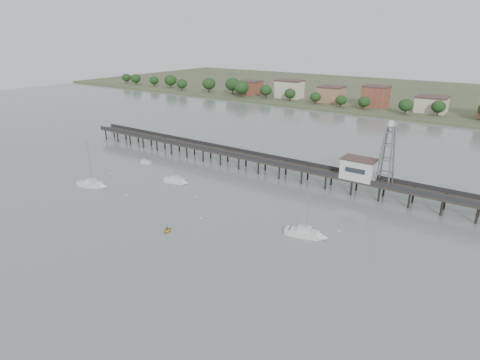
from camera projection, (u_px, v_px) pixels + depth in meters
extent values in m
plane|color=slate|center=(94.00, 268.00, 69.96)|extent=(500.00, 500.00, 0.00)
cube|color=#2D2823|center=(272.00, 162.00, 114.59)|extent=(150.00, 5.00, 0.50)
cube|color=#333335|center=(268.00, 161.00, 112.48)|extent=(150.00, 0.12, 1.10)
cube|color=#333335|center=(277.00, 157.00, 116.15)|extent=(150.00, 0.12, 1.10)
cylinder|color=black|center=(106.00, 135.00, 153.40)|extent=(0.50, 0.50, 4.40)
cylinder|color=black|center=(114.00, 133.00, 156.31)|extent=(0.50, 0.50, 4.40)
cylinder|color=black|center=(269.00, 170.00, 113.81)|extent=(0.50, 0.50, 4.40)
cylinder|color=black|center=(275.00, 167.00, 116.72)|extent=(0.50, 0.50, 4.40)
cube|color=silver|center=(358.00, 169.00, 100.08)|extent=(8.00, 5.00, 5.00)
cube|color=#4C3833|center=(360.00, 159.00, 99.16)|extent=(8.40, 5.40, 0.30)
cube|color=slate|center=(391.00, 127.00, 92.52)|extent=(1.80, 1.80, 0.30)
cube|color=silver|center=(391.00, 123.00, 92.26)|extent=(0.90, 0.90, 1.20)
cube|color=silver|center=(91.00, 185.00, 106.55)|extent=(6.45, 4.13, 1.65)
cone|color=silver|center=(104.00, 186.00, 105.54)|extent=(3.12, 3.02, 2.34)
cube|color=silver|center=(91.00, 181.00, 106.15)|extent=(3.13, 2.62, 0.75)
cylinder|color=#A5A8AA|center=(90.00, 162.00, 104.20)|extent=(0.18, 0.18, 11.28)
cylinder|color=#A5A8AA|center=(87.00, 178.00, 106.23)|extent=(3.36, 1.23, 0.12)
cube|color=silver|center=(175.00, 181.00, 109.16)|extent=(5.25, 3.03, 1.65)
cone|color=silver|center=(185.00, 183.00, 108.09)|extent=(2.45, 2.35, 1.92)
cube|color=silver|center=(175.00, 177.00, 108.75)|extent=(2.49, 2.01, 0.75)
cylinder|color=#A5A8AA|center=(175.00, 162.00, 107.15)|extent=(0.18, 0.18, 9.26)
cylinder|color=#A5A8AA|center=(172.00, 175.00, 108.85)|extent=(2.83, 0.79, 0.12)
cube|color=silver|center=(304.00, 234.00, 80.58)|extent=(6.42, 3.72, 1.65)
cone|color=silver|center=(323.00, 237.00, 79.28)|extent=(3.00, 2.88, 2.35)
cube|color=silver|center=(304.00, 229.00, 80.17)|extent=(3.05, 2.46, 0.75)
cylinder|color=#A5A8AA|center=(308.00, 205.00, 78.19)|extent=(0.18, 0.18, 11.32)
cylinder|color=#A5A8AA|center=(300.00, 226.00, 80.33)|extent=(3.45, 0.95, 0.12)
cube|color=silver|center=(146.00, 163.00, 125.35)|extent=(3.44, 1.78, 0.91)
cube|color=silver|center=(144.00, 161.00, 125.48)|extent=(1.23, 1.23, 0.55)
imported|color=gold|center=(167.00, 231.00, 82.72)|extent=(1.89, 1.20, 2.55)
imported|color=black|center=(167.00, 231.00, 82.72)|extent=(0.79, 1.12, 0.25)
ellipsoid|color=beige|center=(201.00, 218.00, 88.51)|extent=(0.56, 0.56, 0.39)
ellipsoid|color=beige|center=(126.00, 195.00, 101.01)|extent=(0.56, 0.56, 0.39)
ellipsoid|color=beige|center=(111.00, 174.00, 116.29)|extent=(0.56, 0.56, 0.39)
ellipsoid|color=beige|center=(339.00, 231.00, 82.81)|extent=(0.56, 0.56, 0.39)
ellipsoid|color=beige|center=(195.00, 197.00, 99.85)|extent=(0.56, 0.56, 0.39)
cube|color=#475133|center=(421.00, 96.00, 257.34)|extent=(500.00, 170.00, 1.40)
cube|color=brown|center=(251.00, 87.00, 256.88)|extent=(13.00, 10.50, 9.00)
cube|color=brown|center=(289.00, 90.00, 241.70)|extent=(13.00, 10.50, 9.00)
cube|color=brown|center=(331.00, 94.00, 227.06)|extent=(13.00, 10.50, 9.00)
cube|color=brown|center=(375.00, 98.00, 213.50)|extent=(13.00, 10.50, 9.00)
cube|color=brown|center=(432.00, 103.00, 198.32)|extent=(13.00, 10.50, 9.00)
ellipsoid|color=#1B3515|center=(203.00, 85.00, 263.86)|extent=(8.00, 8.00, 6.80)
ellipsoid|color=#1B3515|center=(388.00, 102.00, 198.79)|extent=(8.00, 8.00, 6.80)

